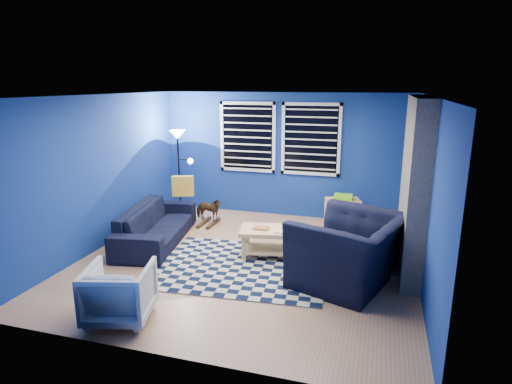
% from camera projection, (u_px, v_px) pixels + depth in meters
% --- Properties ---
extents(floor, '(5.00, 5.00, 0.00)m').
position_uv_depth(floor, '(247.00, 261.00, 6.62)').
color(floor, tan).
rests_on(floor, ground).
extents(ceiling, '(5.00, 5.00, 0.00)m').
position_uv_depth(ceiling, '(246.00, 96.00, 6.00)').
color(ceiling, white).
rests_on(ceiling, wall_back).
extents(wall_back, '(5.00, 0.00, 5.00)m').
position_uv_depth(wall_back, '(284.00, 156.00, 8.64)').
color(wall_back, navy).
rests_on(wall_back, floor).
extents(wall_left, '(0.00, 5.00, 5.00)m').
position_uv_depth(wall_left, '(101.00, 173.00, 7.00)').
color(wall_left, navy).
rests_on(wall_left, floor).
extents(wall_right, '(0.00, 5.00, 5.00)m').
position_uv_depth(wall_right, '(427.00, 194.00, 5.63)').
color(wall_right, navy).
rests_on(wall_right, floor).
extents(fireplace, '(0.65, 2.00, 2.50)m').
position_uv_depth(fireplace, '(413.00, 189.00, 6.15)').
color(fireplace, gray).
rests_on(fireplace, floor).
extents(window_left, '(1.17, 0.06, 1.42)m').
position_uv_depth(window_left, '(248.00, 137.00, 8.72)').
color(window_left, black).
rests_on(window_left, wall_back).
extents(window_right, '(1.17, 0.06, 1.42)m').
position_uv_depth(window_right, '(311.00, 139.00, 8.37)').
color(window_right, black).
rests_on(window_right, wall_back).
extents(tv, '(0.07, 1.00, 0.58)m').
position_uv_depth(tv, '(414.00, 158.00, 7.47)').
color(tv, black).
rests_on(tv, wall_right).
extents(rug, '(2.64, 2.18, 0.02)m').
position_uv_depth(rug, '(242.00, 266.00, 6.40)').
color(rug, black).
rests_on(rug, floor).
extents(sofa, '(2.28, 1.21, 0.63)m').
position_uv_depth(sofa, '(156.00, 224.00, 7.36)').
color(sofa, black).
rests_on(sofa, floor).
extents(armchair_big, '(1.79, 1.68, 0.94)m').
position_uv_depth(armchair_big, '(349.00, 250.00, 5.80)').
color(armchair_big, black).
rests_on(armchair_big, floor).
extents(armchair_bent, '(0.88, 0.89, 0.67)m').
position_uv_depth(armchair_bent, '(119.00, 292.00, 4.92)').
color(armchair_bent, gray).
rests_on(armchair_bent, floor).
extents(rocking_horse, '(0.27, 0.56, 0.47)m').
position_uv_depth(rocking_horse, '(208.00, 210.00, 8.25)').
color(rocking_horse, '#432415').
rests_on(rocking_horse, floor).
extents(coffee_table, '(1.07, 0.74, 0.49)m').
position_uv_depth(coffee_table, '(272.00, 237.00, 6.68)').
color(coffee_table, '#DEBA7D').
rests_on(coffee_table, rug).
extents(cabinet, '(0.72, 0.59, 0.61)m').
position_uv_depth(cabinet, '(343.00, 212.00, 8.21)').
color(cabinet, '#DEBA7D').
rests_on(cabinet, floor).
extents(floor_lamp, '(0.48, 0.30, 1.77)m').
position_uv_depth(floor_lamp, '(179.00, 147.00, 8.43)').
color(floor_lamp, black).
rests_on(floor_lamp, floor).
extents(throw_pillow, '(0.41, 0.24, 0.38)m').
position_uv_depth(throw_pillow, '(183.00, 186.00, 7.91)').
color(throw_pillow, gold).
rests_on(throw_pillow, sofa).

